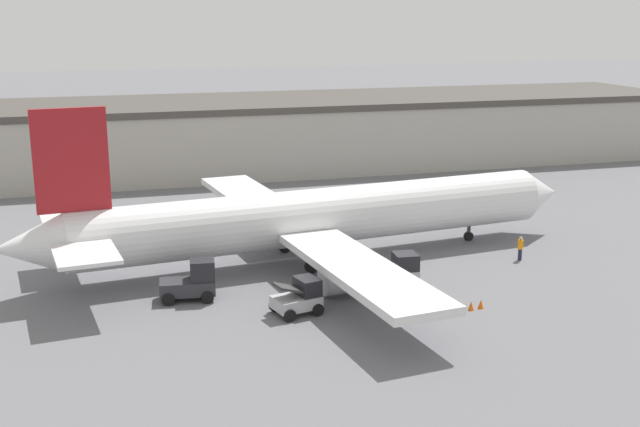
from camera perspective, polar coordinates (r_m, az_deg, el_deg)
The scene contains 9 objects.
ground_plane at distance 57.42m, azimuth -0.00°, elevation -3.29°, with size 400.00×400.00×0.00m, color slate.
terminal_building at distance 93.65m, azimuth 1.78°, elevation 5.97°, with size 78.81×17.64×7.72m.
airplane at distance 56.18m, azimuth -0.93°, elevation -0.33°, with size 42.38×36.72×11.60m.
ground_crew_worker at distance 58.77m, azimuth 14.06°, elevation -2.37°, with size 0.38×0.38×1.74m.
baggage_tug at distance 52.02m, azimuth 5.41°, elevation -4.09°, with size 3.52×2.26×2.13m.
belt_loader_truck at distance 47.19m, azimuth -1.49°, elevation -5.95°, with size 3.00×2.66×2.08m.
pushback_tug at distance 49.93m, azimuth -9.06°, elevation -4.80°, with size 3.54×2.37×2.52m.
safety_cone_near at distance 49.09m, azimuth 11.36°, elevation -6.32°, with size 0.36×0.36×0.55m.
safety_cone_far at distance 48.70m, azimuth 10.69°, elevation -6.46°, with size 0.36×0.36×0.55m.
Camera 1 is at (-15.37, -52.57, 17.25)m, focal length 45.00 mm.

